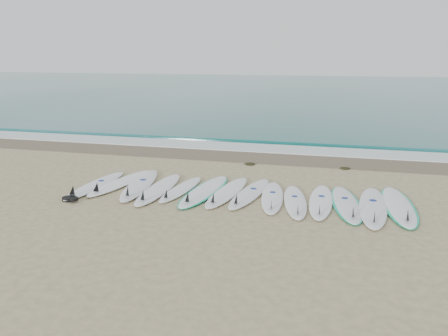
% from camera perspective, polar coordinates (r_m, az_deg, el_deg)
% --- Properties ---
extents(ground, '(120.00, 120.00, 0.00)m').
position_cam_1_polar(ground, '(10.69, 1.76, -3.61)').
color(ground, tan).
extents(ocean, '(120.00, 55.00, 0.03)m').
position_cam_1_polar(ocean, '(42.59, 11.45, 9.95)').
color(ocean, '#1C5E5E').
rests_on(ocean, ground).
extents(wet_sand_band, '(120.00, 1.80, 0.01)m').
position_cam_1_polar(wet_sand_band, '(14.57, 5.27, 1.35)').
color(wet_sand_band, brown).
rests_on(wet_sand_band, ground).
extents(foam_band, '(120.00, 1.40, 0.04)m').
position_cam_1_polar(foam_band, '(15.92, 6.07, 2.53)').
color(foam_band, silver).
rests_on(foam_band, ground).
extents(wave_crest, '(120.00, 1.00, 0.10)m').
position_cam_1_polar(wave_crest, '(17.37, 6.79, 3.64)').
color(wave_crest, '#1C5E5E').
rests_on(wave_crest, ground).
extents(surfboard_0, '(0.67, 2.68, 0.34)m').
position_cam_1_polar(surfboard_0, '(11.78, -16.60, -2.18)').
color(surfboard_0, white).
rests_on(surfboard_0, ground).
extents(surfboard_1, '(0.96, 2.74, 0.34)m').
position_cam_1_polar(surfboard_1, '(11.83, -13.53, -1.90)').
color(surfboard_1, white).
rests_on(surfboard_1, ground).
extents(surfboard_2, '(1.06, 2.96, 0.37)m').
position_cam_1_polar(surfboard_2, '(11.53, -11.02, -2.18)').
color(surfboard_2, silver).
rests_on(surfboard_2, ground).
extents(surfboard_3, '(0.64, 2.79, 0.36)m').
position_cam_1_polar(surfboard_3, '(11.09, -8.62, -2.76)').
color(surfboard_3, white).
rests_on(surfboard_3, ground).
extents(surfboard_4, '(0.69, 2.34, 0.30)m').
position_cam_1_polar(surfboard_4, '(11.04, -5.72, -2.80)').
color(surfboard_4, white).
rests_on(surfboard_4, ground).
extents(surfboard_5, '(0.95, 2.89, 0.36)m').
position_cam_1_polar(surfboard_5, '(10.87, -2.63, -3.01)').
color(surfboard_5, white).
rests_on(surfboard_5, ground).
extents(surfboard_6, '(0.82, 2.70, 0.34)m').
position_cam_1_polar(surfboard_6, '(10.74, 0.33, -3.19)').
color(surfboard_6, white).
rests_on(surfboard_6, ground).
extents(surfboard_7, '(0.91, 2.68, 0.34)m').
position_cam_1_polar(surfboard_7, '(10.66, 3.29, -3.35)').
color(surfboard_7, white).
rests_on(surfboard_7, ground).
extents(surfboard_8, '(0.79, 2.51, 0.32)m').
position_cam_1_polar(surfboard_8, '(10.44, 6.32, -3.83)').
color(surfboard_8, white).
rests_on(surfboard_8, ground).
extents(surfboard_9, '(0.87, 2.49, 0.31)m').
position_cam_1_polar(surfboard_9, '(10.22, 9.29, -4.37)').
color(surfboard_9, white).
rests_on(surfboard_9, ground).
extents(surfboard_10, '(0.54, 2.57, 0.33)m').
position_cam_1_polar(surfboard_10, '(10.32, 12.53, -4.31)').
color(surfboard_10, white).
rests_on(surfboard_10, ground).
extents(surfboard_11, '(0.94, 2.69, 0.33)m').
position_cam_1_polar(surfboard_11, '(10.34, 15.70, -4.53)').
color(surfboard_11, silver).
rests_on(surfboard_11, ground).
extents(surfboard_12, '(0.76, 2.91, 0.37)m').
position_cam_1_polar(surfboard_12, '(10.27, 18.89, -4.84)').
color(surfboard_12, white).
rests_on(surfboard_12, ground).
extents(surfboard_13, '(0.79, 2.87, 0.36)m').
position_cam_1_polar(surfboard_13, '(10.57, 21.87, -4.61)').
color(surfboard_13, white).
rests_on(surfboard_13, ground).
extents(seaweed_near, '(0.34, 0.26, 0.07)m').
position_cam_1_polar(seaweed_near, '(13.62, 3.38, 0.55)').
color(seaweed_near, black).
rests_on(seaweed_near, ground).
extents(seaweed_far, '(0.31, 0.24, 0.06)m').
position_cam_1_polar(seaweed_far, '(13.57, 15.53, -0.03)').
color(seaweed_far, black).
rests_on(seaweed_far, ground).
extents(leash_coil, '(0.46, 0.36, 0.11)m').
position_cam_1_polar(leash_coil, '(10.92, -19.45, -3.81)').
color(leash_coil, black).
rests_on(leash_coil, ground).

